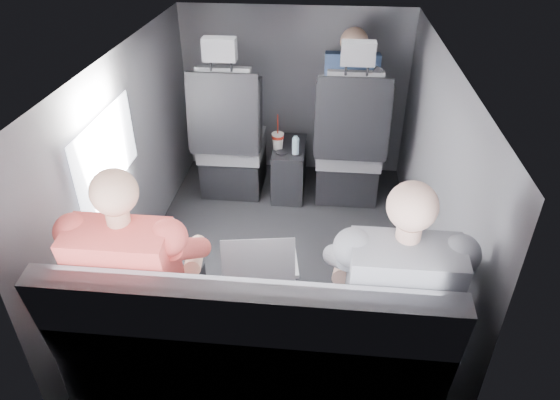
# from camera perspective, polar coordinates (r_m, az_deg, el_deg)

# --- Properties ---
(floor) EXTENTS (2.60, 2.60, 0.00)m
(floor) POSITION_cam_1_polar(r_m,az_deg,el_deg) (3.33, -0.25, -6.79)
(floor) COLOR black
(floor) RESTS_ON ground
(ceiling) EXTENTS (2.60, 2.60, 0.00)m
(ceiling) POSITION_cam_1_polar(r_m,az_deg,el_deg) (2.69, -0.32, 16.12)
(ceiling) COLOR #B2B2AD
(ceiling) RESTS_ON panel_back
(panel_left) EXTENTS (0.02, 2.60, 1.35)m
(panel_left) POSITION_cam_1_polar(r_m,az_deg,el_deg) (3.16, -16.77, 4.07)
(panel_left) COLOR #56565B
(panel_left) RESTS_ON floor
(panel_right) EXTENTS (0.02, 2.60, 1.35)m
(panel_right) POSITION_cam_1_polar(r_m,az_deg,el_deg) (3.00, 17.09, 2.44)
(panel_right) COLOR #56565B
(panel_right) RESTS_ON floor
(panel_front) EXTENTS (1.80, 0.02, 1.35)m
(panel_front) POSITION_cam_1_polar(r_m,az_deg,el_deg) (4.13, 1.64, 12.17)
(panel_front) COLOR #56565B
(panel_front) RESTS_ON floor
(panel_back) EXTENTS (1.80, 0.02, 1.35)m
(panel_back) POSITION_cam_1_polar(r_m,az_deg,el_deg) (1.93, -4.45, -15.60)
(panel_back) COLOR #56565B
(panel_back) RESTS_ON floor
(side_window) EXTENTS (0.02, 0.75, 0.42)m
(side_window) POSITION_cam_1_polar(r_m,az_deg,el_deg) (2.81, -19.18, 5.16)
(side_window) COLOR white
(side_window) RESTS_ON panel_left
(seatbelt) EXTENTS (0.35, 0.11, 0.59)m
(seatbelt) POSITION_cam_1_polar(r_m,az_deg,el_deg) (3.49, 8.38, 10.15)
(seatbelt) COLOR black
(seatbelt) RESTS_ON front_seat_right
(front_seat_left) EXTENTS (0.52, 0.58, 1.26)m
(front_seat_left) POSITION_cam_1_polar(r_m,az_deg,el_deg) (3.87, -5.63, 6.18)
(front_seat_left) COLOR black
(front_seat_left) RESTS_ON floor
(front_seat_right) EXTENTS (0.52, 0.58, 1.26)m
(front_seat_right) POSITION_cam_1_polar(r_m,az_deg,el_deg) (3.81, 7.84, 5.56)
(front_seat_right) COLOR black
(front_seat_right) RESTS_ON floor
(center_console) EXTENTS (0.24, 0.48, 0.41)m
(center_console) POSITION_cam_1_polar(r_m,az_deg,el_deg) (3.94, 1.07, 3.57)
(center_console) COLOR black
(center_console) RESTS_ON floor
(rear_bench) EXTENTS (1.60, 0.57, 0.92)m
(rear_bench) POSITION_cam_1_polar(r_m,az_deg,el_deg) (2.36, -3.07, -17.29)
(rear_bench) COLOR slate
(rear_bench) RESTS_ON floor
(soda_cup) EXTENTS (0.09, 0.09, 0.28)m
(soda_cup) POSITION_cam_1_polar(r_m,az_deg,el_deg) (3.78, -0.25, 6.84)
(soda_cup) COLOR white
(soda_cup) RESTS_ON center_console
(water_bottle) EXTENTS (0.05, 0.05, 0.15)m
(water_bottle) POSITION_cam_1_polar(r_m,az_deg,el_deg) (3.70, 1.78, 6.17)
(water_bottle) COLOR #9FC1D7
(water_bottle) RESTS_ON center_console
(laptop_white) EXTENTS (0.37, 0.41, 0.22)m
(laptop_white) POSITION_cam_1_polar(r_m,az_deg,el_deg) (2.47, -14.15, -5.38)
(laptop_white) COLOR white
(laptop_white) RESTS_ON passenger_rear_left
(laptop_silver) EXTENTS (0.36, 0.34, 0.23)m
(laptop_silver) POSITION_cam_1_polar(r_m,az_deg,el_deg) (2.31, -2.14, -7.15)
(laptop_silver) COLOR #AAAAAF
(laptop_silver) RESTS_ON rear_bench
(laptop_black) EXTENTS (0.39, 0.36, 0.26)m
(laptop_black) POSITION_cam_1_polar(r_m,az_deg,el_deg) (2.33, 10.97, -7.33)
(laptop_black) COLOR black
(laptop_black) RESTS_ON passenger_rear_right
(passenger_rear_left) EXTENTS (0.51, 0.63, 1.24)m
(passenger_rear_left) POSITION_cam_1_polar(r_m,az_deg,el_deg) (2.30, -15.31, -8.72)
(passenger_rear_left) COLOR #2F2F33
(passenger_rear_left) RESTS_ON rear_bench
(passenger_rear_right) EXTENTS (0.52, 0.63, 1.25)m
(passenger_rear_right) POSITION_cam_1_polar(r_m,az_deg,el_deg) (2.19, 12.68, -10.62)
(passenger_rear_right) COLOR navy
(passenger_rear_right) RESTS_ON rear_bench
(passenger_front_right) EXTENTS (0.40, 0.40, 0.82)m
(passenger_front_right) POSITION_cam_1_polar(r_m,az_deg,el_deg) (3.91, 8.00, 11.88)
(passenger_front_right) COLOR navy
(passenger_front_right) RESTS_ON front_seat_right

